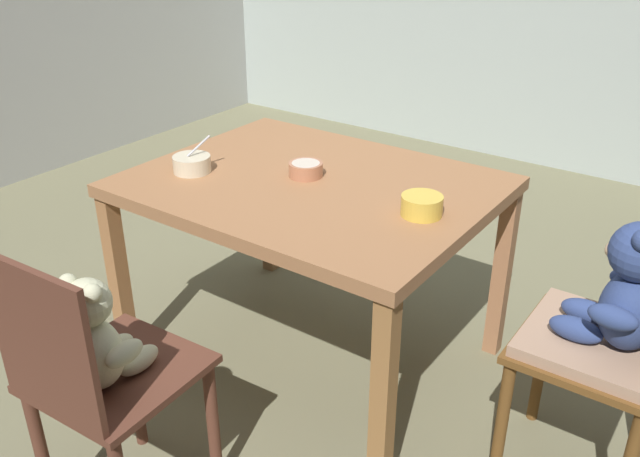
% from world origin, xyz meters
% --- Properties ---
extents(ground_plane, '(5.20, 5.20, 0.04)m').
position_xyz_m(ground_plane, '(0.00, 0.00, -0.02)').
color(ground_plane, '#747153').
extents(dining_table, '(1.19, 0.94, 0.72)m').
position_xyz_m(dining_table, '(0.00, 0.00, 0.65)').
color(dining_table, '#A06C44').
rests_on(dining_table, ground_plane).
extents(teddy_chair_near_front, '(0.40, 0.42, 0.87)m').
position_xyz_m(teddy_chair_near_front, '(-0.00, -0.92, 0.53)').
color(teddy_chair_near_front, brown).
rests_on(teddy_chair_near_front, ground_plane).
extents(teddy_chair_near_right, '(0.41, 0.40, 0.88)m').
position_xyz_m(teddy_chair_near_right, '(1.04, -0.02, 0.57)').
color(teddy_chair_near_right, brown).
rests_on(teddy_chair_near_right, ground_plane).
extents(porridge_bowl_yellow_near_right, '(0.13, 0.13, 0.06)m').
position_xyz_m(porridge_bowl_yellow_near_right, '(0.43, -0.03, 0.76)').
color(porridge_bowl_yellow_near_right, '#E6BF44').
rests_on(porridge_bowl_yellow_near_right, dining_table).
extents(porridge_bowl_terracotta_center, '(0.12, 0.12, 0.05)m').
position_xyz_m(porridge_bowl_terracotta_center, '(-0.04, 0.02, 0.75)').
color(porridge_bowl_terracotta_center, '#BA7553').
rests_on(porridge_bowl_terracotta_center, dining_table).
extents(porridge_bowl_cream_near_left, '(0.13, 0.14, 0.12)m').
position_xyz_m(porridge_bowl_cream_near_left, '(-0.39, -0.18, 0.76)').
color(porridge_bowl_cream_near_left, beige).
rests_on(porridge_bowl_cream_near_left, dining_table).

